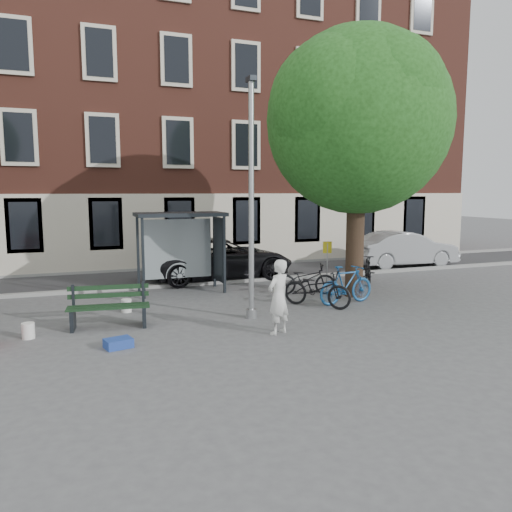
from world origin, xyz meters
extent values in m
plane|color=#4C4C4F|center=(0.00, 0.00, 0.00)|extent=(90.00, 90.00, 0.00)
cube|color=#28282B|center=(0.00, 7.00, 0.01)|extent=(40.00, 4.00, 0.01)
cube|color=gray|center=(0.00, 5.00, 0.06)|extent=(40.00, 0.25, 0.12)
cube|color=gray|center=(0.00, 9.00, 0.06)|extent=(40.00, 0.25, 0.12)
cube|color=brown|center=(0.00, 13.00, 7.00)|extent=(30.00, 8.00, 14.00)
cylinder|color=#9EA0A3|center=(0.00, 0.00, 3.00)|extent=(0.14, 0.14, 6.00)
cylinder|color=#9EA0A3|center=(0.00, 0.00, 0.12)|extent=(0.28, 0.28, 0.24)
cube|color=#1E2328|center=(0.00, 0.00, 6.05)|extent=(0.18, 0.35, 0.12)
cylinder|color=black|center=(4.00, 1.50, 1.70)|extent=(0.56, 0.56, 3.40)
sphere|color=#1B4314|center=(4.00, 1.50, 5.40)|extent=(5.60, 5.60, 5.60)
sphere|color=#1B4314|center=(4.90, 1.90, 5.90)|extent=(3.92, 3.92, 3.92)
sphere|color=#1B4314|center=(3.20, 1.20, 5.70)|extent=(4.20, 4.20, 4.20)
sphere|color=#1B4314|center=(4.20, 0.60, 6.00)|extent=(3.64, 3.64, 3.64)
cube|color=#1E2328|center=(-2.30, 3.40, 1.25)|extent=(0.08, 0.08, 2.50)
cube|color=#1E2328|center=(0.30, 3.40, 1.25)|extent=(0.08, 0.08, 2.50)
cube|color=#1E2328|center=(-2.30, 4.60, 1.25)|extent=(0.08, 0.08, 2.50)
cube|color=#1E2328|center=(0.30, 4.60, 1.25)|extent=(0.08, 0.08, 2.50)
cube|color=#1E2328|center=(-1.00, 4.00, 2.56)|extent=(2.85, 1.45, 0.12)
cube|color=#8C999E|center=(-1.00, 4.60, 1.38)|extent=(2.34, 0.04, 2.00)
cube|color=#1E2328|center=(0.30, 4.00, 1.38)|extent=(0.12, 1.14, 2.12)
cube|color=#D84C19|center=(0.37, 4.00, 1.38)|extent=(0.02, 0.90, 1.62)
imported|color=silver|center=(0.09, -1.58, 0.87)|extent=(0.76, 0.67, 1.75)
cube|color=#1E2328|center=(-4.39, 0.43, 0.25)|extent=(0.16, 0.62, 0.50)
cube|color=#1E2328|center=(-2.74, 0.25, 0.25)|extent=(0.16, 0.62, 0.50)
cube|color=black|center=(-3.59, 0.14, 0.52)|extent=(1.94, 0.35, 0.04)
cube|color=black|center=(-3.56, 0.34, 0.52)|extent=(1.94, 0.35, 0.04)
cube|color=black|center=(-3.54, 0.54, 0.52)|extent=(1.94, 0.35, 0.04)
cube|color=black|center=(-3.53, 0.65, 0.74)|extent=(1.93, 0.27, 0.11)
cube|color=black|center=(-3.53, 0.65, 0.94)|extent=(1.93, 0.27, 0.11)
imported|color=black|center=(2.65, 2.23, 0.50)|extent=(2.03, 1.25, 1.01)
imported|color=navy|center=(3.20, 0.61, 0.57)|extent=(1.97, 0.82, 1.15)
imported|color=black|center=(2.20, 0.55, 0.54)|extent=(1.86, 2.04, 1.08)
imported|color=black|center=(5.65, 3.25, 0.50)|extent=(1.17, 1.69, 1.00)
imported|color=black|center=(0.91, 6.00, 0.78)|extent=(5.78, 3.01, 1.56)
imported|color=#989A9F|center=(9.37, 6.14, 0.78)|extent=(4.78, 1.79, 1.56)
cube|color=#203D95|center=(-3.50, -1.36, 0.10)|extent=(0.63, 0.52, 0.20)
cylinder|color=white|center=(-5.34, 0.04, 0.18)|extent=(0.30, 0.30, 0.36)
cylinder|color=white|center=(-3.00, 1.82, 0.18)|extent=(0.30, 0.30, 0.36)
cylinder|color=#9EA0A3|center=(3.46, 2.28, 0.81)|extent=(0.04, 0.04, 1.63)
cube|color=gold|center=(3.46, 2.28, 1.49)|extent=(0.29, 0.10, 0.38)
camera|label=1|loc=(-4.34, -11.99, 3.30)|focal=35.00mm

